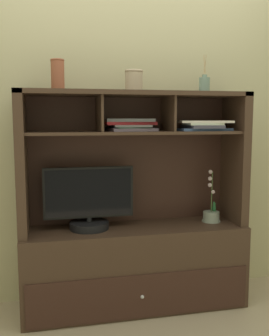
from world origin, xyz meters
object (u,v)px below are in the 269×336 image
potted_orchid (211,214)px  magazine_stack_centre (130,125)px  tv_monitor (89,204)px  accent_vase (58,75)px  magazine_stack_left (203,126)px  media_console (134,243)px  diffuser_bottle (204,85)px  ceramic_vase (134,81)px

potted_orchid → magazine_stack_centre: (-0.61, 0.02, 0.66)m
tv_monitor → accent_vase: (-0.19, -0.01, 0.87)m
tv_monitor → magazine_stack_left: size_ratio=1.56×
accent_vase → media_console: bearing=0.0°
diffuser_bottle → magazine_stack_left: bearing=-114.2°
magazine_stack_centre → accent_vase: size_ratio=1.84×
accent_vase → tv_monitor: bearing=1.6°
potted_orchid → diffuser_bottle: (-0.08, 0.00, 0.94)m
media_console → magazine_stack_left: size_ratio=3.96×
magazine_stack_left → tv_monitor: bearing=175.8°
diffuser_bottle → ceramic_vase: (-0.51, 0.01, 0.02)m
magazine_stack_left → accent_vase: (-0.99, 0.05, 0.33)m
magazine_stack_centre → diffuser_bottle: size_ratio=1.40×
accent_vase → diffuser_bottle: bearing=0.3°
ceramic_vase → accent_vase: size_ratio=0.74×
magazine_stack_centre → ceramic_vase: (0.03, -0.01, 0.30)m
magazine_stack_centre → diffuser_bottle: bearing=-2.1°
media_console → diffuser_bottle: 1.23m
media_console → diffuser_bottle: diffuser_bottle is taller
magazine_stack_centre → accent_vase: (-0.49, -0.02, 0.33)m
tv_monitor → magazine_stack_left: magazine_stack_left is taller
tv_monitor → diffuser_bottle: diffuser_bottle is taller
potted_orchid → magazine_stack_centre: 0.90m
magazine_stack_left → accent_vase: bearing=176.9°
magazine_stack_left → media_console: bearing=173.7°
media_console → diffuser_bottle: (0.51, 0.00, 1.12)m
potted_orchid → accent_vase: (-1.10, -0.00, 0.99)m
tv_monitor → diffuser_bottle: bearing=-0.0°
tv_monitor → magazine_stack_centre: bearing=3.7°
ceramic_vase → accent_vase: accent_vase is taller
magazine_stack_left → magazine_stack_centre: size_ratio=1.08×
media_console → magazine_stack_centre: (-0.03, 0.02, 0.84)m
magazine_stack_left → ceramic_vase: (-0.48, 0.06, 0.31)m
magazine_stack_centre → accent_vase: bearing=-177.1°
diffuser_bottle → accent_vase: bearing=-179.7°
media_console → accent_vase: 1.27m
tv_monitor → magazine_stack_centre: 0.61m
accent_vase → magazine_stack_centre: bearing=2.9°
media_console → magazine_stack_centre: media_console is taller
potted_orchid → ceramic_vase: 1.13m
tv_monitor → magazine_stack_centre: magazine_stack_centre is taller
magazine_stack_left → diffuser_bottle: diffuser_bottle is taller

